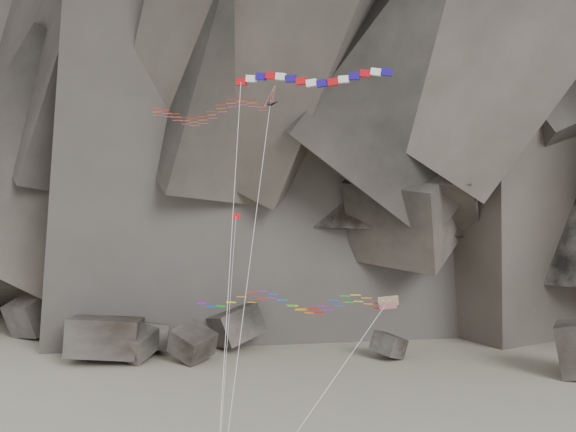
% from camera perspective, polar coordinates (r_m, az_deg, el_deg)
% --- Properties ---
extents(headland, '(110.00, 70.00, 84.00)m').
position_cam_1_polar(headland, '(114.52, 6.23, 14.16)').
color(headland, '#524A43').
rests_on(headland, ground).
extents(boulder_field, '(69.79, 17.15, 6.72)m').
position_cam_1_polar(boulder_field, '(80.58, -6.48, -9.66)').
color(boulder_field, '#47423F').
rests_on(boulder_field, ground).
extents(delta_kite, '(9.83, 16.58, 24.26)m').
position_cam_1_polar(delta_kite, '(50.63, -6.63, 8.25)').
color(delta_kite, red).
rests_on(delta_kite, ground).
extents(banner_kite, '(10.18, 14.19, 24.77)m').
position_cam_1_polar(banner_kite, '(46.63, 1.84, 10.65)').
color(banner_kite, red).
rests_on(banner_kite, ground).
extents(parafoil_kite, '(13.15, 12.12, 10.80)m').
position_cam_1_polar(parafoil_kite, '(45.31, -0.26, -6.71)').
color(parafoil_kite, yellow).
rests_on(parafoil_kite, ground).
extents(pennant_kite, '(2.75, 13.67, 15.58)m').
position_cam_1_polar(pennant_kite, '(44.74, -4.48, -4.42)').
color(pennant_kite, red).
rests_on(pennant_kite, ground).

